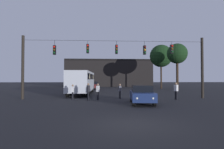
{
  "coord_description": "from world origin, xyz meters",
  "views": [
    {
      "loc": [
        -1.45,
        -8.59,
        2.07
      ],
      "look_at": [
        -0.07,
        15.26,
        2.61
      ],
      "focal_mm": 30.55,
      "sensor_mm": 36.0,
      "label": 1
    }
  ],
  "objects_px": {
    "pedestrian_crossing_right": "(176,90)",
    "tree_left_silhouette": "(161,56)",
    "car_far_left": "(94,85)",
    "pedestrian_near_bus": "(88,91)",
    "pedestrian_crossing_center": "(73,91)",
    "city_bus": "(82,80)",
    "pedestrian_trailing": "(98,91)",
    "pedestrian_crossing_left": "(120,90)",
    "tree_behind_building": "(177,54)",
    "car_near_right": "(142,94)"
  },
  "relations": [
    {
      "from": "city_bus",
      "to": "car_far_left",
      "type": "xyz_separation_m",
      "value": [
        1.05,
        12.43,
        -1.07
      ]
    },
    {
      "from": "car_far_left",
      "to": "pedestrian_near_bus",
      "type": "height_order",
      "value": "pedestrian_near_bus"
    },
    {
      "from": "car_far_left",
      "to": "pedestrian_crossing_right",
      "type": "xyz_separation_m",
      "value": [
        8.99,
        -19.69,
        0.17
      ]
    },
    {
      "from": "pedestrian_crossing_center",
      "to": "pedestrian_near_bus",
      "type": "distance_m",
      "value": 1.76
    },
    {
      "from": "car_near_right",
      "to": "tree_left_silhouette",
      "type": "xyz_separation_m",
      "value": [
        9.43,
        24.21,
        6.15
      ]
    },
    {
      "from": "pedestrian_near_bus",
      "to": "tree_behind_building",
      "type": "distance_m",
      "value": 21.88
    },
    {
      "from": "pedestrian_crossing_right",
      "to": "tree_left_silhouette",
      "type": "relative_size",
      "value": 0.18
    },
    {
      "from": "car_near_right",
      "to": "pedestrian_near_bus",
      "type": "bearing_deg",
      "value": 150.46
    },
    {
      "from": "car_near_right",
      "to": "pedestrian_trailing",
      "type": "distance_m",
      "value": 4.87
    },
    {
      "from": "pedestrian_crossing_center",
      "to": "pedestrian_near_bus",
      "type": "relative_size",
      "value": 0.91
    },
    {
      "from": "city_bus",
      "to": "pedestrian_trailing",
      "type": "bearing_deg",
      "value": -72.23
    },
    {
      "from": "pedestrian_near_bus",
      "to": "tree_left_silhouette",
      "type": "height_order",
      "value": "tree_left_silhouette"
    },
    {
      "from": "car_far_left",
      "to": "tree_behind_building",
      "type": "bearing_deg",
      "value": -18.03
    },
    {
      "from": "pedestrian_crossing_right",
      "to": "car_far_left",
      "type": "bearing_deg",
      "value": 114.55
    },
    {
      "from": "pedestrian_crossing_left",
      "to": "tree_behind_building",
      "type": "relative_size",
      "value": 0.18
    },
    {
      "from": "car_far_left",
      "to": "pedestrian_near_bus",
      "type": "distance_m",
      "value": 19.97
    },
    {
      "from": "pedestrian_crossing_center",
      "to": "tree_left_silhouette",
      "type": "height_order",
      "value": "tree_left_silhouette"
    },
    {
      "from": "car_near_right",
      "to": "tree_behind_building",
      "type": "xyz_separation_m",
      "value": [
        10.26,
        17.65,
        5.74
      ]
    },
    {
      "from": "pedestrian_trailing",
      "to": "tree_left_silhouette",
      "type": "distance_m",
      "value": 25.55
    },
    {
      "from": "car_near_right",
      "to": "tree_behind_building",
      "type": "relative_size",
      "value": 0.53
    },
    {
      "from": "tree_behind_building",
      "to": "pedestrian_crossing_right",
      "type": "bearing_deg",
      "value": -112.72
    },
    {
      "from": "car_near_right",
      "to": "pedestrian_crossing_center",
      "type": "bearing_deg",
      "value": 151.52
    },
    {
      "from": "pedestrian_crossing_left",
      "to": "pedestrian_crossing_right",
      "type": "bearing_deg",
      "value": -13.87
    },
    {
      "from": "car_near_right",
      "to": "car_far_left",
      "type": "distance_m",
      "value": 23.11
    },
    {
      "from": "pedestrian_crossing_right",
      "to": "tree_behind_building",
      "type": "distance_m",
      "value": 16.94
    },
    {
      "from": "tree_left_silhouette",
      "to": "city_bus",
      "type": "bearing_deg",
      "value": -137.58
    },
    {
      "from": "pedestrian_trailing",
      "to": "city_bus",
      "type": "bearing_deg",
      "value": 107.77
    },
    {
      "from": "pedestrian_crossing_left",
      "to": "pedestrian_crossing_center",
      "type": "bearing_deg",
      "value": -169.61
    },
    {
      "from": "pedestrian_trailing",
      "to": "pedestrian_crossing_right",
      "type": "bearing_deg",
      "value": -1.91
    },
    {
      "from": "pedestrian_crossing_center",
      "to": "car_far_left",
      "type": "bearing_deg",
      "value": 86.11
    },
    {
      "from": "pedestrian_crossing_center",
      "to": "pedestrian_crossing_right",
      "type": "relative_size",
      "value": 0.89
    },
    {
      "from": "pedestrian_crossing_center",
      "to": "pedestrian_trailing",
      "type": "distance_m",
      "value": 2.51
    },
    {
      "from": "tree_behind_building",
      "to": "car_near_right",
      "type": "bearing_deg",
      "value": -120.19
    },
    {
      "from": "pedestrian_trailing",
      "to": "tree_left_silhouette",
      "type": "height_order",
      "value": "tree_left_silhouette"
    },
    {
      "from": "city_bus",
      "to": "tree_left_silhouette",
      "type": "height_order",
      "value": "tree_left_silhouette"
    },
    {
      "from": "tree_behind_building",
      "to": "pedestrian_near_bus",
      "type": "bearing_deg",
      "value": -134.73
    },
    {
      "from": "car_far_left",
      "to": "pedestrian_trailing",
      "type": "distance_m",
      "value": 19.47
    },
    {
      "from": "pedestrian_near_bus",
      "to": "pedestrian_crossing_right",
      "type": "bearing_deg",
      "value": 1.79
    },
    {
      "from": "pedestrian_crossing_right",
      "to": "pedestrian_trailing",
      "type": "bearing_deg",
      "value": 178.09
    },
    {
      "from": "pedestrian_near_bus",
      "to": "pedestrian_trailing",
      "type": "distance_m",
      "value": 1.05
    },
    {
      "from": "pedestrian_crossing_right",
      "to": "pedestrian_near_bus",
      "type": "bearing_deg",
      "value": -178.21
    },
    {
      "from": "pedestrian_crossing_right",
      "to": "city_bus",
      "type": "bearing_deg",
      "value": 144.14
    },
    {
      "from": "pedestrian_crossing_right",
      "to": "pedestrian_trailing",
      "type": "height_order",
      "value": "pedestrian_crossing_right"
    },
    {
      "from": "city_bus",
      "to": "pedestrian_crossing_left",
      "type": "bearing_deg",
      "value": -52.42
    },
    {
      "from": "car_near_right",
      "to": "pedestrian_near_bus",
      "type": "relative_size",
      "value": 2.69
    },
    {
      "from": "pedestrian_near_bus",
      "to": "pedestrian_crossing_left",
      "type": "bearing_deg",
      "value": 26.95
    },
    {
      "from": "car_far_left",
      "to": "tree_left_silhouette",
      "type": "height_order",
      "value": "tree_left_silhouette"
    },
    {
      "from": "pedestrian_crossing_right",
      "to": "tree_left_silhouette",
      "type": "distance_m",
      "value": 22.78
    },
    {
      "from": "car_far_left",
      "to": "pedestrian_crossing_center",
      "type": "height_order",
      "value": "car_far_left"
    },
    {
      "from": "car_near_right",
      "to": "pedestrian_trailing",
      "type": "height_order",
      "value": "pedestrian_trailing"
    }
  ]
}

